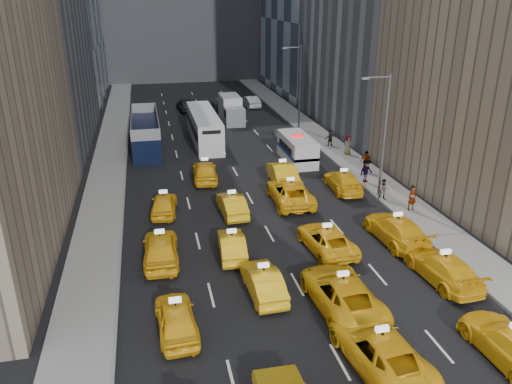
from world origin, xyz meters
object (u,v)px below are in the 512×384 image
Objects in this scene: taxi_2 at (380,349)px; box_truck at (231,109)px; nypd_van at (297,149)px; double_decker at (146,132)px; pedestrian_0 at (412,198)px; city_bus at (204,127)px; taxi_3 at (512,345)px.

taxi_2 is 0.87× the size of box_truck.
taxi_2 is 26.34m from nypd_van.
box_truck is at bearing -97.14° from taxi_2.
nypd_van is 14.86m from double_decker.
nypd_van is 13.15m from pedestrian_0.
pedestrian_0 is (8.86, 13.58, 0.28)m from taxi_2.
city_bus is at bearing -90.62° from taxi_2.
double_decker reaches higher than taxi_3.
taxi_2 is at bearing -82.83° from city_bus.
city_bus is 23.71m from pedestrian_0.
city_bus reaches higher than taxi_3.
double_decker is 6.26× the size of pedestrian_0.
nypd_van is at bearing -25.62° from double_decker.
city_bus reaches higher than box_truck.
box_truck is at bearing 99.95° from pedestrian_0.
double_decker is (-13.05, 7.09, 0.49)m from nypd_van.
box_truck reaches higher than nypd_van.
city_bus is 6.47× the size of pedestrian_0.
box_truck reaches higher than pedestrian_0.
double_decker is (-14.01, 33.97, 0.85)m from taxi_3.
taxi_2 is 1.06× the size of taxi_3.
taxi_2 is 0.49× the size of double_decker.
pedestrian_0 is at bearing -128.51° from taxi_2.
nypd_van is at bearing 104.70° from pedestrian_0.
city_bus is (-8.24, 35.11, 0.72)m from taxi_3.
taxi_3 is at bearing -84.83° from box_truck.
box_truck is at bearing 44.85° from double_decker.
double_decker is 5.89m from city_bus.
taxi_2 is at bearing -92.05° from box_truck.
pedestrian_0 is (11.71, -20.61, -0.42)m from city_bus.
double_decker reaches higher than pedestrian_0.
pedestrian_0 is at bearing -75.34° from box_truck.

